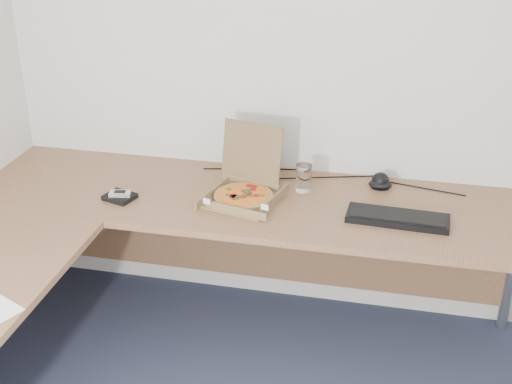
% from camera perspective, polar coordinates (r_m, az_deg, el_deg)
% --- Properties ---
extents(room_shell, '(3.50, 3.50, 2.50)m').
position_cam_1_polar(room_shell, '(1.53, 6.20, -7.65)').
color(room_shell, silver).
rests_on(room_shell, ground).
extents(desk, '(2.50, 2.20, 0.73)m').
position_cam_1_polar(desk, '(2.80, -8.87, -4.16)').
color(desk, brown).
rests_on(desk, ground).
extents(pizza_box, '(0.29, 0.34, 0.30)m').
position_cam_1_polar(pizza_box, '(3.03, -0.98, 0.01)').
color(pizza_box, olive).
rests_on(pizza_box, desk).
extents(drinking_glass, '(0.07, 0.07, 0.13)m').
position_cam_1_polar(drinking_glass, '(3.11, 3.97, 1.18)').
color(drinking_glass, white).
rests_on(drinking_glass, desk).
extents(keyboard, '(0.43, 0.17, 0.03)m').
position_cam_1_polar(keyboard, '(2.92, 11.63, -2.14)').
color(keyboard, black).
rests_on(keyboard, desk).
extents(mouse, '(0.11, 0.08, 0.04)m').
position_cam_1_polar(mouse, '(3.19, 10.23, 0.62)').
color(mouse, black).
rests_on(mouse, desk).
extents(wallet, '(0.15, 0.14, 0.02)m').
position_cam_1_polar(wallet, '(3.10, -11.19, -0.40)').
color(wallet, black).
rests_on(wallet, desk).
extents(phone, '(0.10, 0.07, 0.02)m').
position_cam_1_polar(phone, '(3.09, -11.17, -0.12)').
color(phone, '#B2B5BA').
rests_on(phone, wallet).
extents(dome_speaker, '(0.09, 0.09, 0.08)m').
position_cam_1_polar(dome_speaker, '(3.19, 10.26, 1.03)').
color(dome_speaker, black).
rests_on(dome_speaker, desk).
extents(cable_bundle, '(0.59, 0.12, 0.01)m').
position_cam_1_polar(cable_bundle, '(3.26, 5.74, 1.22)').
color(cable_bundle, black).
rests_on(cable_bundle, desk).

